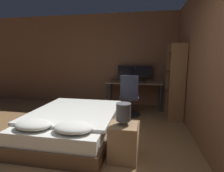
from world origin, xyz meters
TOP-DOWN VIEW (x-y plane):
  - wall_back at (0.00, 3.65)m, footprint 12.00×0.06m
  - wall_side_right at (1.75, 1.50)m, footprint 0.06×12.00m
  - bed at (-0.42, 1.19)m, footprint 1.48×1.92m
  - nightstand at (0.55, 0.65)m, footprint 0.39×0.36m
  - bedside_lamp at (0.55, 0.65)m, footprint 0.20×0.20m
  - desk at (0.54, 3.28)m, footprint 1.54×0.60m
  - monitor_left at (0.28, 3.48)m, footprint 0.48×0.16m
  - monitor_right at (0.80, 3.48)m, footprint 0.48×0.16m
  - keyboard at (0.54, 3.09)m, footprint 0.39×0.13m
  - computer_mouse at (0.82, 3.09)m, footprint 0.07×0.05m
  - office_chair at (0.48, 2.57)m, footprint 0.52×0.52m
  - bookshelf at (1.53, 2.57)m, footprint 0.34×0.75m

SIDE VIEW (x-z plane):
  - bed at x=-0.42m, z-range -0.04..0.52m
  - nightstand at x=0.55m, z-range 0.00..0.52m
  - office_chair at x=0.48m, z-range -0.09..0.92m
  - desk at x=0.54m, z-range 0.28..1.03m
  - bedside_lamp at x=0.55m, z-range 0.55..0.85m
  - keyboard at x=0.54m, z-range 0.75..0.76m
  - computer_mouse at x=0.82m, z-range 0.75..0.78m
  - bookshelf at x=1.53m, z-range 0.06..1.79m
  - monitor_left at x=0.28m, z-range 0.78..1.23m
  - monitor_right at x=0.80m, z-range 0.78..1.23m
  - wall_back at x=0.00m, z-range 0.00..2.70m
  - wall_side_right at x=1.75m, z-range 0.00..2.70m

